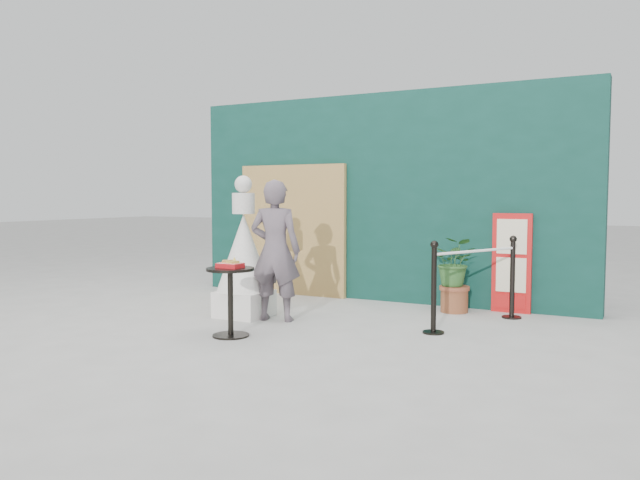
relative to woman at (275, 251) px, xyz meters
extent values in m
plane|color=#ADAAA5|center=(0.55, -1.07, -0.86)|extent=(60.00, 60.00, 0.00)
cube|color=#0B3129|center=(0.55, 2.08, 0.64)|extent=(6.00, 0.30, 3.00)
cube|color=tan|center=(-0.85, 1.87, 0.14)|extent=(1.80, 0.08, 2.00)
imported|color=#60535A|center=(0.00, 0.00, 0.00)|extent=(0.71, 0.55, 1.72)
cube|color=red|center=(2.45, 1.89, -0.21)|extent=(0.50, 0.06, 1.30)
cube|color=beige|center=(2.45, 1.85, 0.14)|extent=(0.38, 0.02, 0.45)
cube|color=beige|center=(2.45, 1.85, -0.36)|extent=(0.38, 0.02, 0.45)
cube|color=red|center=(2.45, 1.85, -0.71)|extent=(0.38, 0.02, 0.18)
cube|color=silver|center=(-0.49, 0.04, -0.70)|extent=(0.60, 0.60, 0.33)
cone|color=white|center=(-0.49, 0.04, -0.05)|extent=(0.69, 0.69, 0.98)
cylinder|color=white|center=(-0.49, 0.04, 0.57)|extent=(0.28, 0.28, 0.26)
sphere|color=silver|center=(-0.49, 0.04, 0.81)|extent=(0.22, 0.22, 0.22)
cylinder|color=black|center=(0.03, -0.97, -0.85)|extent=(0.40, 0.40, 0.02)
cylinder|color=black|center=(0.03, -0.97, -0.50)|extent=(0.06, 0.06, 0.72)
cylinder|color=black|center=(0.03, -0.97, -0.13)|extent=(0.52, 0.52, 0.03)
cube|color=red|center=(0.03, -0.97, -0.09)|extent=(0.26, 0.19, 0.05)
cube|color=red|center=(0.03, -0.97, -0.06)|extent=(0.24, 0.17, 0.00)
cube|color=gold|center=(-0.01, -0.96, -0.04)|extent=(0.15, 0.14, 0.02)
cube|color=#DDBE50|center=(0.08, -0.99, -0.04)|extent=(0.13, 0.13, 0.02)
cone|color=yellow|center=(0.05, -0.92, -0.03)|extent=(0.06, 0.06, 0.06)
cylinder|color=brown|center=(1.79, 1.57, -0.71)|extent=(0.35, 0.35, 0.29)
cylinder|color=#955631|center=(1.79, 1.57, -0.54)|extent=(0.39, 0.39, 0.05)
imported|color=#2C5B27|center=(1.79, 1.57, -0.19)|extent=(0.58, 0.51, 0.65)
cylinder|color=black|center=(1.93, 0.21, -0.85)|extent=(0.24, 0.24, 0.02)
cylinder|color=black|center=(1.93, 0.21, -0.38)|extent=(0.06, 0.06, 0.96)
sphere|color=black|center=(1.93, 0.21, 0.13)|extent=(0.09, 0.09, 0.09)
cylinder|color=black|center=(2.53, 1.51, -0.85)|extent=(0.24, 0.24, 0.02)
cylinder|color=black|center=(2.53, 1.51, -0.38)|extent=(0.06, 0.06, 0.96)
sphere|color=black|center=(2.53, 1.51, 0.13)|extent=(0.09, 0.09, 0.09)
cylinder|color=white|center=(2.23, 0.86, 0.02)|extent=(0.63, 1.31, 0.03)
camera|label=1|loc=(4.02, -6.42, 0.66)|focal=35.00mm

